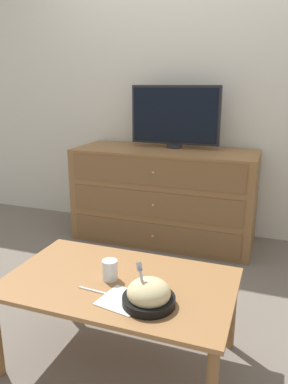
# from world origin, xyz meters

# --- Properties ---
(ground_plane) EXTENTS (12.00, 12.00, 0.00)m
(ground_plane) POSITION_xyz_m (0.00, 0.00, 0.00)
(ground_plane) COLOR #70665B
(wall_back) EXTENTS (12.00, 0.05, 2.60)m
(wall_back) POSITION_xyz_m (0.00, 0.03, 1.30)
(wall_back) COLOR silver
(wall_back) RESTS_ON ground_plane
(dresser) EXTENTS (1.48, 0.57, 0.77)m
(dresser) POSITION_xyz_m (-0.13, -0.31, 0.39)
(dresser) COLOR olive
(dresser) RESTS_ON ground_plane
(tv) EXTENTS (0.74, 0.13, 0.50)m
(tv) POSITION_xyz_m (-0.08, -0.19, 1.03)
(tv) COLOR #232328
(tv) RESTS_ON dresser
(coffee_table) EXTENTS (1.03, 0.63, 0.42)m
(coffee_table) POSITION_xyz_m (0.12, -1.79, 0.37)
(coffee_table) COLOR #9E6B3D
(coffee_table) RESTS_ON ground_plane
(takeout_bowl) EXTENTS (0.22, 0.22, 0.18)m
(takeout_bowl) POSITION_xyz_m (0.31, -1.93, 0.47)
(takeout_bowl) COLOR black
(takeout_bowl) RESTS_ON coffee_table
(drink_cup) EXTENTS (0.07, 0.07, 0.09)m
(drink_cup) POSITION_xyz_m (0.08, -1.80, 0.47)
(drink_cup) COLOR beige
(drink_cup) RESTS_ON coffee_table
(napkin) EXTENTS (0.20, 0.20, 0.00)m
(napkin) POSITION_xyz_m (0.20, -1.94, 0.43)
(napkin) COLOR silver
(napkin) RESTS_ON coffee_table
(knife) EXTENTS (0.20, 0.03, 0.01)m
(knife) POSITION_xyz_m (0.08, -1.92, 0.43)
(knife) COLOR silver
(knife) RESTS_ON coffee_table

